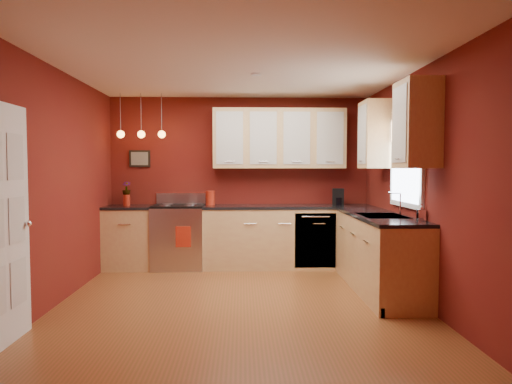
{
  "coord_description": "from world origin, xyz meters",
  "views": [
    {
      "loc": [
        0.03,
        -5.05,
        1.5
      ],
      "look_at": [
        0.22,
        1.0,
        1.19
      ],
      "focal_mm": 32.0,
      "sensor_mm": 36.0,
      "label": 1
    }
  ],
  "objects_px": {
    "red_canister": "(210,198)",
    "coffee_maker": "(338,197)",
    "soap_pump": "(421,212)",
    "gas_range": "(179,236)",
    "sink": "(382,218)"
  },
  "relations": [
    {
      "from": "coffee_maker",
      "to": "soap_pump",
      "type": "bearing_deg",
      "value": -66.43
    },
    {
      "from": "coffee_maker",
      "to": "soap_pump",
      "type": "xyz_separation_m",
      "value": [
        0.45,
        -2.08,
        -0.02
      ]
    },
    {
      "from": "gas_range",
      "to": "coffee_maker",
      "type": "bearing_deg",
      "value": 0.73
    },
    {
      "from": "sink",
      "to": "gas_range",
      "type": "bearing_deg",
      "value": 150.22
    },
    {
      "from": "red_canister",
      "to": "soap_pump",
      "type": "relative_size",
      "value": 1.18
    },
    {
      "from": "gas_range",
      "to": "red_canister",
      "type": "height_order",
      "value": "red_canister"
    },
    {
      "from": "coffee_maker",
      "to": "soap_pump",
      "type": "relative_size",
      "value": 1.38
    },
    {
      "from": "gas_range",
      "to": "coffee_maker",
      "type": "height_order",
      "value": "coffee_maker"
    },
    {
      "from": "sink",
      "to": "red_canister",
      "type": "distance_m",
      "value": 2.68
    },
    {
      "from": "red_canister",
      "to": "coffee_maker",
      "type": "bearing_deg",
      "value": -1.79
    },
    {
      "from": "gas_range",
      "to": "sink",
      "type": "bearing_deg",
      "value": -29.78
    },
    {
      "from": "gas_range",
      "to": "soap_pump",
      "type": "distance_m",
      "value": 3.57
    },
    {
      "from": "gas_range",
      "to": "red_canister",
      "type": "bearing_deg",
      "value": 11.03
    },
    {
      "from": "sink",
      "to": "soap_pump",
      "type": "xyz_separation_m",
      "value": [
        0.25,
        -0.55,
        0.12
      ]
    },
    {
      "from": "gas_range",
      "to": "sink",
      "type": "distance_m",
      "value": 3.05
    }
  ]
}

